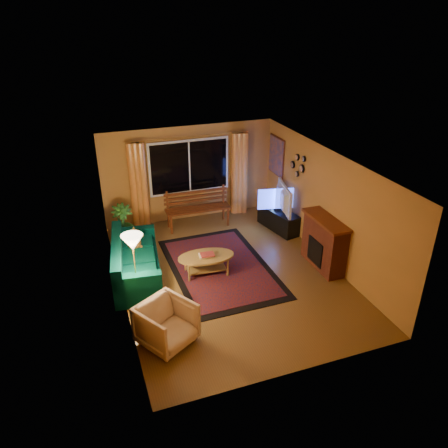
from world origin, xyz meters
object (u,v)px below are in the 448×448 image
object	(u,v)px
sofa	(136,260)
floor_lamp	(135,270)
bench	(198,218)
armchair	(166,323)
tv_console	(278,220)
coffee_table	(206,265)

from	to	relation	value
sofa	floor_lamp	size ratio (longest dim) A/B	1.44
bench	armchair	bearing A→B (deg)	-112.00
floor_lamp	sofa	bearing A→B (deg)	81.64
tv_console	coffee_table	bearing A→B (deg)	-162.17
sofa	armchair	bearing A→B (deg)	-78.57
coffee_table	tv_console	distance (m)	2.75
floor_lamp	coffee_table	size ratio (longest dim) A/B	1.24
sofa	floor_lamp	bearing A→B (deg)	-90.88
floor_lamp	tv_console	xyz separation A→B (m)	(3.93, 1.93, -0.48)
tv_console	floor_lamp	bearing A→B (deg)	-166.10
armchair	tv_console	xyz separation A→B (m)	(3.65, 3.21, -0.16)
floor_lamp	tv_console	size ratio (longest dim) A/B	1.18
tv_console	armchair	bearing A→B (deg)	-150.98
sofa	coffee_table	world-z (taller)	sofa
sofa	bench	bearing A→B (deg)	52.14
bench	armchair	size ratio (longest dim) A/B	1.96
bench	floor_lamp	xyz separation A→B (m)	(-2.04, -2.77, 0.49)
sofa	floor_lamp	xyz separation A→B (m)	(-0.13, -0.89, 0.31)
armchair	coffee_table	bearing A→B (deg)	24.09
sofa	floor_lamp	world-z (taller)	floor_lamp
sofa	coffee_table	bearing A→B (deg)	-5.65
armchair	tv_console	world-z (taller)	armchair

